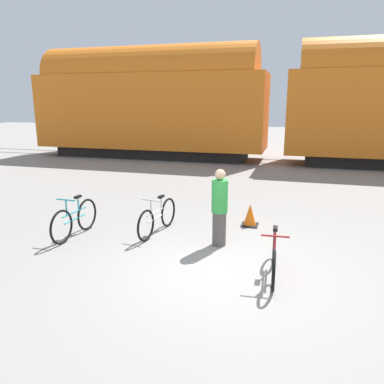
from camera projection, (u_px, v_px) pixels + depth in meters
The scene contains 9 objects.
ground_plane at pixel (223, 270), 6.72m from camera, with size 80.00×80.00×0.00m, color gray.
freight_train at pixel (278, 100), 18.04m from camera, with size 25.50×3.05×5.78m.
rail_near at pixel (273, 164), 18.09m from camera, with size 37.50×0.07×0.01m, color #4C4238.
rail_far at pixel (275, 160), 19.43m from camera, with size 37.50×0.07×0.01m, color #4C4238.
bicycle_maroon at pixel (274, 256), 6.45m from camera, with size 0.46×1.76×0.85m.
bicycle_silver at pixel (158, 218), 8.55m from camera, with size 0.46×1.78×0.87m.
bicycle_teal at pixel (75, 220), 8.34m from camera, with size 0.46×1.70×0.93m.
person_in_green at pixel (220, 208), 7.73m from camera, with size 0.34×0.34×1.63m.
traffic_cone at pixel (250, 215), 9.11m from camera, with size 0.40×0.40×0.55m.
Camera 1 is at (1.19, -6.11, 2.96)m, focal length 35.00 mm.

